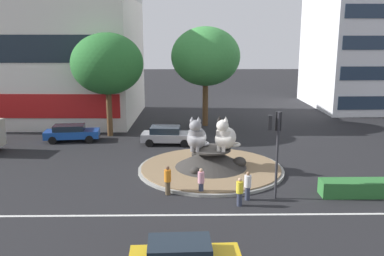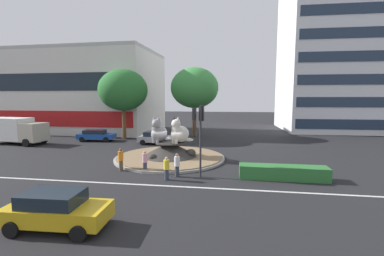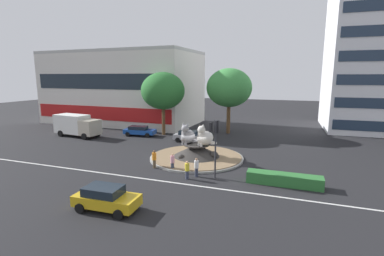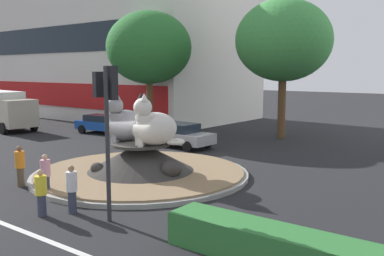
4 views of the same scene
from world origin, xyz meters
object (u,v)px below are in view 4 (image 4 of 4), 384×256
at_px(hatchback_near_shophouse, 104,124).
at_px(delivery_box_truck, 3,109).
at_px(traffic_light_mast, 108,108).
at_px(cat_statue_grey, 123,123).
at_px(parked_car_right, 180,135).
at_px(shophouse_block, 117,55).
at_px(pedestrian_white_shirt, 72,188).
at_px(second_tree_near_tower, 284,41).
at_px(pedestrian_yellow_shirt, 41,192).
at_px(broadleaf_tree_behind_island, 149,48).
at_px(pedestrian_orange_shirt, 20,165).
at_px(pedestrian_pink_shirt, 46,174).
at_px(cat_statue_white, 153,126).

relative_size(hatchback_near_shophouse, delivery_box_truck, 0.64).
xyz_separation_m(traffic_light_mast, hatchback_near_shophouse, (-14.64, 12.84, -2.84)).
xyz_separation_m(cat_statue_grey, parked_car_right, (-2.24, 6.99, -1.57)).
height_order(shophouse_block, pedestrian_white_shirt, shophouse_block).
bearing_deg(second_tree_near_tower, cat_statue_grey, -94.97).
xyz_separation_m(cat_statue_grey, pedestrian_yellow_shirt, (2.15, -5.83, -1.55)).
bearing_deg(parked_car_right, pedestrian_white_shirt, -64.01).
distance_m(broadleaf_tree_behind_island, pedestrian_orange_shirt, 16.28).
xyz_separation_m(cat_statue_grey, broadleaf_tree_behind_island, (-7.49, 10.03, 4.04)).
bearing_deg(broadleaf_tree_behind_island, pedestrian_white_shirt, -55.95).
relative_size(pedestrian_white_shirt, parked_car_right, 0.37).
relative_size(second_tree_near_tower, hatchback_near_shophouse, 2.06).
bearing_deg(pedestrian_pink_shirt, pedestrian_orange_shirt, -129.92).
bearing_deg(pedestrian_pink_shirt, shophouse_block, -175.57).
bearing_deg(second_tree_near_tower, cat_statue_white, -87.42).
height_order(broadleaf_tree_behind_island, second_tree_near_tower, second_tree_near_tower).
height_order(pedestrian_white_shirt, pedestrian_yellow_shirt, pedestrian_white_shirt).
height_order(broadleaf_tree_behind_island, parked_car_right, broadleaf_tree_behind_island).
relative_size(pedestrian_pink_shirt, pedestrian_orange_shirt, 0.93).
height_order(broadleaf_tree_behind_island, pedestrian_yellow_shirt, broadleaf_tree_behind_island).
xyz_separation_m(cat_statue_white, pedestrian_orange_shirt, (-3.62, -4.11, -1.48)).
xyz_separation_m(traffic_light_mast, delivery_box_truck, (-22.86, 9.53, -1.93)).
xyz_separation_m(cat_statue_white, broadleaf_tree_behind_island, (-9.36, 10.09, 4.03)).
height_order(cat_statue_grey, traffic_light_mast, traffic_light_mast).
height_order(traffic_light_mast, second_tree_near_tower, second_tree_near_tower).
relative_size(second_tree_near_tower, delivery_box_truck, 1.32).
relative_size(traffic_light_mast, delivery_box_truck, 0.67).
bearing_deg(pedestrian_yellow_shirt, pedestrian_pink_shirt, -60.71).
bearing_deg(cat_statue_grey, hatchback_near_shophouse, -117.00).
relative_size(cat_statue_grey, traffic_light_mast, 0.48).
distance_m(shophouse_block, delivery_box_truck, 14.45).
bearing_deg(broadleaf_tree_behind_island, shophouse_block, 145.37).
xyz_separation_m(shophouse_block, pedestrian_orange_shirt, (17.90, -22.61, -5.51)).
bearing_deg(hatchback_near_shophouse, cat_statue_grey, -44.24).
bearing_deg(shophouse_block, second_tree_near_tower, -9.89).
height_order(second_tree_near_tower, parked_car_right, second_tree_near_tower).
bearing_deg(cat_statue_white, broadleaf_tree_behind_island, -108.91).
height_order(cat_statue_white, traffic_light_mast, traffic_light_mast).
xyz_separation_m(broadleaf_tree_behind_island, second_tree_near_tower, (8.72, 4.15, 0.39)).
relative_size(cat_statue_white, shophouse_block, 0.08).
relative_size(cat_statue_grey, delivery_box_truck, 0.33).
bearing_deg(hatchback_near_shophouse, shophouse_block, 125.41).
bearing_deg(broadleaf_tree_behind_island, second_tree_near_tower, 25.45).
distance_m(second_tree_near_tower, parked_car_right, 9.99).
bearing_deg(pedestrian_yellow_shirt, pedestrian_white_shirt, -147.09).
relative_size(traffic_light_mast, second_tree_near_tower, 0.51).
relative_size(traffic_light_mast, hatchback_near_shophouse, 1.05).
xyz_separation_m(broadleaf_tree_behind_island, pedestrian_orange_shirt, (5.74, -14.21, -5.51)).
relative_size(cat_statue_grey, pedestrian_orange_shirt, 1.39).
bearing_deg(shophouse_block, parked_car_right, -31.69).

